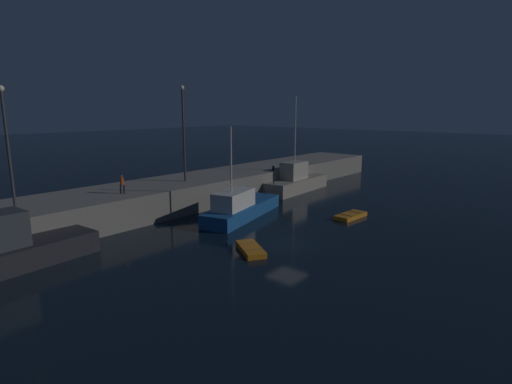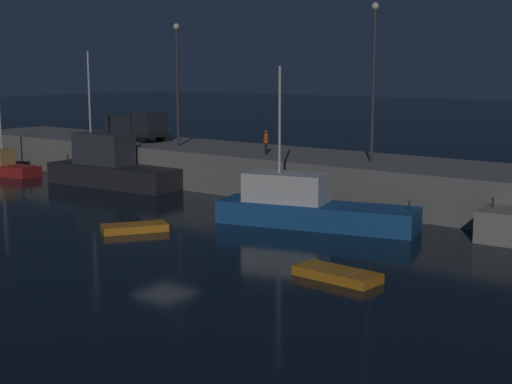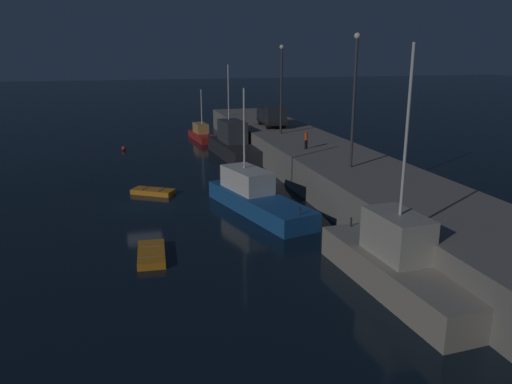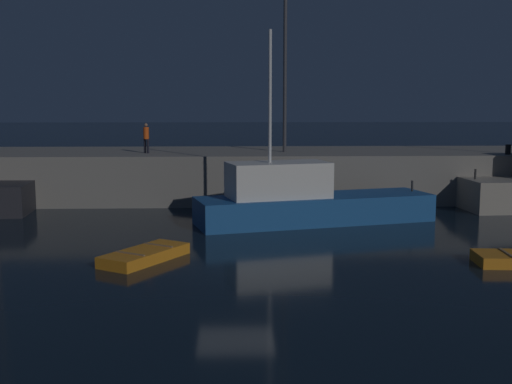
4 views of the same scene
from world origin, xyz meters
The scene contains 12 objects.
ground_plane centered at (0.00, 0.00, 0.00)m, with size 320.00×320.00×0.00m, color black.
pier_quay centered at (0.00, 15.62, 1.30)m, with size 71.57×7.69×2.60m.
fishing_trawler_red centered at (3.07, 7.56, 1.00)m, with size 10.86×5.33×8.30m.
fishing_boat_white centered at (16.41, 10.87, 1.18)m, with size 10.39×3.66×11.15m.
fishing_boat_orange centered at (-15.33, 10.24, 1.26)m, with size 10.60×3.98×9.32m.
dinghy_orange_near centered at (-3.04, 0.94, 0.19)m, with size 2.89×3.49×0.42m.
rowboat_white_mid centered at (9.62, -0.05, 0.19)m, with size 3.54×1.66×0.41m.
lamp_post_west centered at (-12.95, 14.51, 7.63)m, with size 0.44×0.44×8.68m.
lamp_post_east centered at (2.76, 14.79, 7.97)m, with size 0.44×0.44×9.35m.
dockworker centered at (-4.68, 14.13, 3.51)m, with size 0.41×0.41×1.59m.
bollard_west centered at (16.70, 12.16, 2.90)m, with size 0.28×0.28×0.59m, color black.
bollard_central centered at (14.25, 12.56, 2.86)m, with size 0.28×0.28×0.52m, color black.
Camera 1 is at (-23.05, -16.67, 9.70)m, focal length 28.40 mm.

